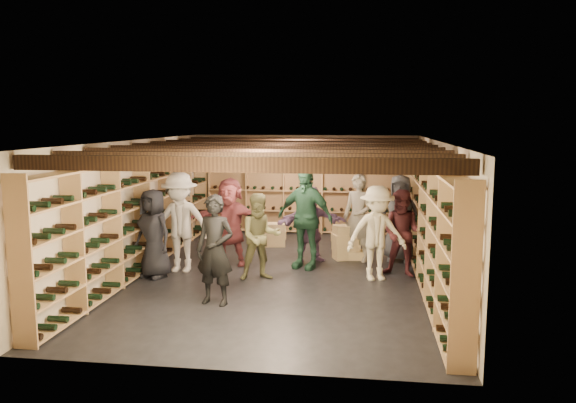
{
  "coord_description": "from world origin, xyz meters",
  "views": [
    {
      "loc": [
        1.47,
        -9.76,
        2.76
      ],
      "look_at": [
        0.11,
        0.2,
        1.3
      ],
      "focal_mm": 35.0,
      "sensor_mm": 36.0,
      "label": 1
    }
  ],
  "objects_px": {
    "person_11": "(310,223)",
    "person_12": "(400,218)",
    "person_2": "(260,237)",
    "person_9": "(180,222)",
    "crate_stack_right": "(346,242)",
    "crate_loose": "(351,255)",
    "person_8": "(403,233)",
    "person_3": "(377,233)",
    "person_5": "(230,222)",
    "crate_stack_left": "(275,235)",
    "person_0": "(154,234)",
    "person_7": "(359,218)",
    "person_1": "(215,250)",
    "person_10": "(305,218)"
  },
  "relations": [
    {
      "from": "crate_loose",
      "to": "person_3",
      "type": "bearing_deg",
      "value": -71.88
    },
    {
      "from": "crate_loose",
      "to": "person_11",
      "type": "height_order",
      "value": "person_11"
    },
    {
      "from": "crate_stack_left",
      "to": "person_3",
      "type": "height_order",
      "value": "person_3"
    },
    {
      "from": "person_8",
      "to": "crate_stack_right",
      "type": "bearing_deg",
      "value": 148.44
    },
    {
      "from": "person_10",
      "to": "person_3",
      "type": "bearing_deg",
      "value": -4.86
    },
    {
      "from": "person_1",
      "to": "person_2",
      "type": "xyz_separation_m",
      "value": [
        0.43,
        1.4,
        -0.08
      ]
    },
    {
      "from": "person_0",
      "to": "person_10",
      "type": "relative_size",
      "value": 0.83
    },
    {
      "from": "crate_stack_left",
      "to": "person_0",
      "type": "relative_size",
      "value": 0.34
    },
    {
      "from": "crate_stack_right",
      "to": "person_8",
      "type": "bearing_deg",
      "value": -47.57
    },
    {
      "from": "crate_stack_right",
      "to": "crate_loose",
      "type": "relative_size",
      "value": 1.36
    },
    {
      "from": "person_1",
      "to": "person_2",
      "type": "height_order",
      "value": "person_1"
    },
    {
      "from": "person_5",
      "to": "person_11",
      "type": "distance_m",
      "value": 1.58
    },
    {
      "from": "person_0",
      "to": "person_12",
      "type": "relative_size",
      "value": 0.92
    },
    {
      "from": "person_2",
      "to": "person_0",
      "type": "bearing_deg",
      "value": 162.49
    },
    {
      "from": "person_1",
      "to": "person_8",
      "type": "height_order",
      "value": "person_1"
    },
    {
      "from": "person_2",
      "to": "person_11",
      "type": "bearing_deg",
      "value": 41.65
    },
    {
      "from": "person_1",
      "to": "person_7",
      "type": "xyz_separation_m",
      "value": [
        2.11,
        2.97,
        0.03
      ]
    },
    {
      "from": "person_1",
      "to": "person_7",
      "type": "bearing_deg",
      "value": 67.35
    },
    {
      "from": "crate_stack_right",
      "to": "person_8",
      "type": "height_order",
      "value": "person_8"
    },
    {
      "from": "crate_stack_left",
      "to": "person_8",
      "type": "xyz_separation_m",
      "value": [
        2.64,
        -2.1,
        0.52
      ]
    },
    {
      "from": "person_9",
      "to": "person_10",
      "type": "relative_size",
      "value": 0.96
    },
    {
      "from": "person_8",
      "to": "person_12",
      "type": "xyz_separation_m",
      "value": [
        0.0,
        1.12,
        0.08
      ]
    },
    {
      "from": "person_9",
      "to": "person_11",
      "type": "xyz_separation_m",
      "value": [
        2.28,
        1.11,
        -0.16
      ]
    },
    {
      "from": "person_3",
      "to": "person_8",
      "type": "relative_size",
      "value": 1.06
    },
    {
      "from": "person_1",
      "to": "person_9",
      "type": "distance_m",
      "value": 2.05
    },
    {
      "from": "person_0",
      "to": "person_2",
      "type": "xyz_separation_m",
      "value": [
        1.89,
        0.12,
        -0.03
      ]
    },
    {
      "from": "person_8",
      "to": "person_10",
      "type": "xyz_separation_m",
      "value": [
        -1.79,
        0.34,
        0.17
      ]
    },
    {
      "from": "person_11",
      "to": "person_12",
      "type": "height_order",
      "value": "person_12"
    },
    {
      "from": "crate_stack_right",
      "to": "person_3",
      "type": "distance_m",
      "value": 1.61
    },
    {
      "from": "person_2",
      "to": "person_12",
      "type": "height_order",
      "value": "person_12"
    },
    {
      "from": "person_1",
      "to": "person_12",
      "type": "distance_m",
      "value": 4.22
    },
    {
      "from": "person_11",
      "to": "person_12",
      "type": "xyz_separation_m",
      "value": [
        1.74,
        0.23,
        0.11
      ]
    },
    {
      "from": "person_9",
      "to": "person_11",
      "type": "height_order",
      "value": "person_9"
    },
    {
      "from": "person_9",
      "to": "person_12",
      "type": "distance_m",
      "value": 4.24
    },
    {
      "from": "person_1",
      "to": "person_8",
      "type": "distance_m",
      "value": 3.49
    },
    {
      "from": "person_2",
      "to": "person_7",
      "type": "bearing_deg",
      "value": 21.95
    },
    {
      "from": "person_1",
      "to": "person_12",
      "type": "height_order",
      "value": "person_12"
    },
    {
      "from": "person_7",
      "to": "person_9",
      "type": "xyz_separation_m",
      "value": [
        -3.23,
        -1.25,
        0.05
      ]
    },
    {
      "from": "crate_loose",
      "to": "person_9",
      "type": "relative_size",
      "value": 0.27
    },
    {
      "from": "person_2",
      "to": "person_9",
      "type": "distance_m",
      "value": 1.59
    },
    {
      "from": "person_3",
      "to": "person_7",
      "type": "height_order",
      "value": "person_7"
    },
    {
      "from": "person_11",
      "to": "crate_stack_left",
      "type": "bearing_deg",
      "value": 105.76
    },
    {
      "from": "crate_stack_right",
      "to": "person_7",
      "type": "distance_m",
      "value": 0.59
    },
    {
      "from": "person_0",
      "to": "person_1",
      "type": "bearing_deg",
      "value": -16.52
    },
    {
      "from": "person_8",
      "to": "person_12",
      "type": "height_order",
      "value": "person_12"
    },
    {
      "from": "person_7",
      "to": "person_2",
      "type": "bearing_deg",
      "value": -117.3
    },
    {
      "from": "person_3",
      "to": "person_5",
      "type": "relative_size",
      "value": 0.98
    },
    {
      "from": "crate_stack_left",
      "to": "crate_stack_right",
      "type": "xyz_separation_m",
      "value": [
        1.61,
        -0.96,
        0.08
      ]
    },
    {
      "from": "person_7",
      "to": "person_9",
      "type": "distance_m",
      "value": 3.46
    },
    {
      "from": "person_9",
      "to": "person_12",
      "type": "height_order",
      "value": "person_9"
    }
  ]
}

